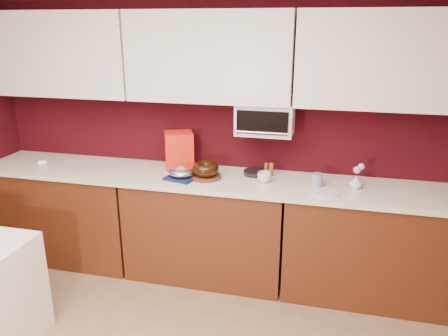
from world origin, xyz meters
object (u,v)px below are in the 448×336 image
toaster_oven (265,118)px  coffee_mug (264,176)px  blue_jar (317,180)px  bundt_cake (206,169)px  foil_ham_nest (181,172)px  pandoro_box (179,150)px  flower_vase (356,181)px

toaster_oven → coffee_mug: toaster_oven is taller
toaster_oven → blue_jar: (0.44, -0.18, -0.42)m
bundt_cake → coffee_mug: 0.48m
blue_jar → bundt_cake: bearing=-178.5°
foil_ham_nest → pandoro_box: size_ratio=0.65×
toaster_oven → foil_ham_nest: (-0.63, -0.27, -0.42)m
bundt_cake → pandoro_box: (-0.29, 0.20, 0.08)m
toaster_oven → blue_jar: bearing=-22.3°
bundt_cake → blue_jar: 0.89m
bundt_cake → flower_vase: bundt_cake is taller
toaster_oven → flower_vase: bearing=-11.8°
bundt_cake → flower_vase: 1.18m
toaster_oven → foil_ham_nest: bearing=-157.2°
pandoro_box → flower_vase: pandoro_box is taller
coffee_mug → flower_vase: bearing=2.8°
pandoro_box → coffee_mug: bearing=-37.0°
blue_jar → flower_vase: 0.29m
toaster_oven → bundt_cake: bearing=-155.4°
bundt_cake → pandoro_box: bearing=145.5°
bundt_cake → blue_jar: bearing=1.5°
toaster_oven → bundt_cake: (-0.44, -0.20, -0.39)m
pandoro_box → blue_jar: 1.20m
pandoro_box → flower_vase: 1.48m
coffee_mug → blue_jar: bearing=0.7°
toaster_oven → pandoro_box: 0.80m
pandoro_box → foil_ham_nest: bearing=-91.9°
pandoro_box → coffee_mug: size_ratio=3.12×
pandoro_box → blue_jar: pandoro_box is taller
toaster_oven → foil_ham_nest: size_ratio=2.15×
pandoro_box → toaster_oven: bearing=-23.5°
toaster_oven → blue_jar: toaster_oven is taller
foil_ham_nest → flower_vase: flower_vase is taller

